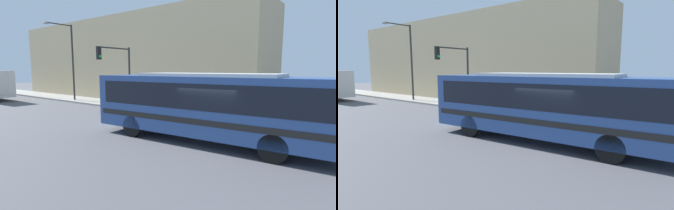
# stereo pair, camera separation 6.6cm
# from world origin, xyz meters

# --- Properties ---
(ground_plane) EXTENTS (120.00, 120.00, 0.00)m
(ground_plane) POSITION_xyz_m (0.00, 0.00, 0.00)
(ground_plane) COLOR #515156
(sidewalk) EXTENTS (3.20, 70.00, 0.16)m
(sidewalk) POSITION_xyz_m (6.10, 20.00, 0.08)
(sidewalk) COLOR gray
(sidewalk) RESTS_ON ground_plane
(building_facade) EXTENTS (6.00, 31.71, 8.56)m
(building_facade) POSITION_xyz_m (10.70, 16.86, 4.28)
(building_facade) COLOR tan
(building_facade) RESTS_ON ground_plane
(city_bus) EXTENTS (3.22, 11.22, 3.09)m
(city_bus) POSITION_xyz_m (0.26, 0.55, 1.80)
(city_bus) COLOR #2D4C8C
(city_bus) RESTS_ON ground_plane
(fire_hydrant) EXTENTS (0.22, 0.29, 0.67)m
(fire_hydrant) POSITION_xyz_m (5.10, 4.47, 0.50)
(fire_hydrant) COLOR #999999
(fire_hydrant) RESTS_ON sidewalk
(traffic_light_pole) EXTENTS (3.28, 0.35, 4.84)m
(traffic_light_pole) POSITION_xyz_m (4.07, 10.61, 3.51)
(traffic_light_pole) COLOR #2D2D2D
(traffic_light_pole) RESTS_ON sidewalk
(parking_meter) EXTENTS (0.14, 0.14, 1.28)m
(parking_meter) POSITION_xyz_m (5.10, 7.10, 1.04)
(parking_meter) COLOR #2D2D2D
(parking_meter) RESTS_ON sidewalk
(street_lamp) EXTENTS (2.95, 0.28, 7.43)m
(street_lamp) POSITION_xyz_m (4.95, 18.75, 4.61)
(street_lamp) COLOR #2D2D2D
(street_lamp) RESTS_ON sidewalk
(pedestrian_near_corner) EXTENTS (0.34, 0.34, 1.76)m
(pedestrian_near_corner) POSITION_xyz_m (6.42, 10.08, 1.06)
(pedestrian_near_corner) COLOR #23283D
(pedestrian_near_corner) RESTS_ON sidewalk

